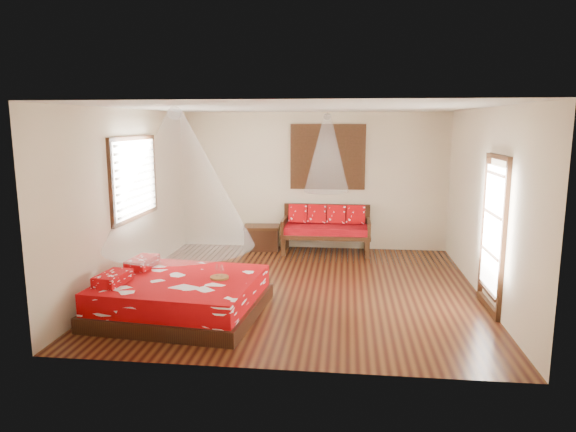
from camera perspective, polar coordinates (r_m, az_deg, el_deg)
The scene contains 10 objects.
room at distance 7.87m, azimuth 1.34°, elevation 1.71°, with size 5.54×5.54×2.84m.
bed at distance 7.23m, azimuth -11.86°, elevation -8.67°, with size 2.27×2.10×0.64m.
daybed at distance 10.35m, azimuth 4.26°, elevation -1.20°, with size 1.76×0.78×0.94m.
storage_chest at distance 10.60m, azimuth -2.95°, elevation -2.39°, with size 0.77×0.60×0.50m.
shutter_panel at distance 10.50m, azimuth 4.43°, elevation 6.56°, with size 1.52×0.06×1.32m.
window_left at distance 8.70m, azimuth -16.64°, elevation 4.08°, with size 0.10×1.74×1.34m.
glazed_door at distance 7.58m, azimuth 21.80°, elevation -1.90°, with size 0.08×1.02×2.16m.
wine_tray at distance 7.04m, azimuth -7.63°, elevation -6.48°, with size 0.25×0.25×0.20m.
mosquito_net_main at distance 6.88m, azimuth -12.20°, elevation 4.02°, with size 2.01×2.01×1.80m, color white.
mosquito_net_daybed at distance 10.03m, azimuth 4.34°, elevation 6.96°, with size 0.88×0.88×1.50m, color white.
Camera 1 is at (0.70, -7.76, 2.57)m, focal length 32.00 mm.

